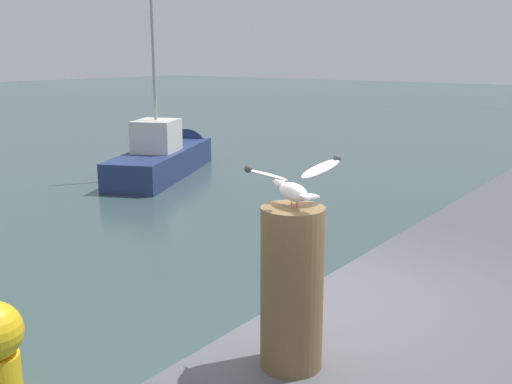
{
  "coord_description": "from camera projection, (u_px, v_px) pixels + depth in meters",
  "views": [
    {
      "loc": [
        -3.34,
        -2.23,
        3.04
      ],
      "look_at": [
        -0.74,
        -0.29,
        2.28
      ],
      "focal_mm": 41.61,
      "sensor_mm": 36.0,
      "label": 1
    }
  ],
  "objects": [
    {
      "name": "seagull",
      "position": [
        293.0,
        184.0,
        3.17
      ],
      "size": [
        0.59,
        0.38,
        0.27
      ],
      "color": "#C66660",
      "rests_on": "mooring_post"
    },
    {
      "name": "mooring_post",
      "position": [
        292.0,
        288.0,
        3.3
      ],
      "size": [
        0.35,
        0.35,
        0.94
      ],
      "primitive_type": "cylinder",
      "color": "brown",
      "rests_on": "harbor_quay"
    },
    {
      "name": "boat_navy",
      "position": [
        170.0,
        154.0,
        15.62
      ],
      "size": [
        5.46,
        3.41,
        4.92
      ],
      "color": "navy",
      "rests_on": "ground_plane"
    }
  ]
}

